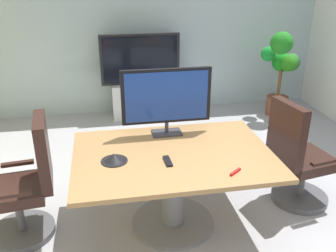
{
  "coord_description": "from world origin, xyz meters",
  "views": [
    {
      "loc": [
        -0.63,
        -2.6,
        2.21
      ],
      "look_at": [
        -0.07,
        0.41,
        0.89
      ],
      "focal_mm": 39.46,
      "sensor_mm": 36.0,
      "label": 1
    }
  ],
  "objects_px": {
    "conference_table": "(173,173)",
    "office_chair_left": "(27,189)",
    "tv_monitor": "(166,98)",
    "wall_display_unit": "(141,90)",
    "potted_plant": "(281,68)",
    "conference_phone": "(114,158)",
    "office_chair_right": "(297,162)",
    "remote_control": "(168,161)"
  },
  "relations": [
    {
      "from": "conference_phone",
      "to": "remote_control",
      "type": "relative_size",
      "value": 1.29
    },
    {
      "from": "office_chair_left",
      "to": "wall_display_unit",
      "type": "xyz_separation_m",
      "value": [
        1.28,
        2.63,
        -0.01
      ]
    },
    {
      "from": "tv_monitor",
      "to": "conference_phone",
      "type": "xyz_separation_m",
      "value": [
        -0.52,
        -0.47,
        -0.33
      ]
    },
    {
      "from": "conference_table",
      "to": "tv_monitor",
      "type": "relative_size",
      "value": 2.03
    },
    {
      "from": "tv_monitor",
      "to": "wall_display_unit",
      "type": "xyz_separation_m",
      "value": [
        0.01,
        2.3,
        -0.65
      ]
    },
    {
      "from": "office_chair_left",
      "to": "office_chair_right",
      "type": "bearing_deg",
      "value": 84.05
    },
    {
      "from": "conference_table",
      "to": "office_chair_left",
      "type": "bearing_deg",
      "value": 175.41
    },
    {
      "from": "potted_plant",
      "to": "tv_monitor",
      "type": "bearing_deg",
      "value": -137.46
    },
    {
      "from": "conference_phone",
      "to": "tv_monitor",
      "type": "bearing_deg",
      "value": 42.06
    },
    {
      "from": "wall_display_unit",
      "to": "potted_plant",
      "type": "distance_m",
      "value": 2.2
    },
    {
      "from": "office_chair_left",
      "to": "office_chair_right",
      "type": "distance_m",
      "value": 2.52
    },
    {
      "from": "office_chair_left",
      "to": "remote_control",
      "type": "bearing_deg",
      "value": 71.97
    },
    {
      "from": "potted_plant",
      "to": "conference_phone",
      "type": "distance_m",
      "value": 3.64
    },
    {
      "from": "potted_plant",
      "to": "conference_phone",
      "type": "relative_size",
      "value": 6.14
    },
    {
      "from": "potted_plant",
      "to": "remote_control",
      "type": "height_order",
      "value": "potted_plant"
    },
    {
      "from": "remote_control",
      "to": "office_chair_right",
      "type": "bearing_deg",
      "value": 8.75
    },
    {
      "from": "tv_monitor",
      "to": "conference_table",
      "type": "bearing_deg",
      "value": -92.32
    },
    {
      "from": "office_chair_left",
      "to": "wall_display_unit",
      "type": "bearing_deg",
      "value": 147.57
    },
    {
      "from": "office_chair_left",
      "to": "office_chair_right",
      "type": "relative_size",
      "value": 1.0
    },
    {
      "from": "tv_monitor",
      "to": "office_chair_left",
      "type": "bearing_deg",
      "value": -165.84
    },
    {
      "from": "potted_plant",
      "to": "remote_control",
      "type": "relative_size",
      "value": 7.94
    },
    {
      "from": "tv_monitor",
      "to": "remote_control",
      "type": "relative_size",
      "value": 4.94
    },
    {
      "from": "wall_display_unit",
      "to": "potted_plant",
      "type": "height_order",
      "value": "potted_plant"
    },
    {
      "from": "office_chair_right",
      "to": "wall_display_unit",
      "type": "relative_size",
      "value": 0.83
    },
    {
      "from": "conference_table",
      "to": "potted_plant",
      "type": "bearing_deg",
      "value": 47.84
    },
    {
      "from": "office_chair_left",
      "to": "tv_monitor",
      "type": "relative_size",
      "value": 1.3
    },
    {
      "from": "wall_display_unit",
      "to": "conference_phone",
      "type": "height_order",
      "value": "wall_display_unit"
    },
    {
      "from": "conference_table",
      "to": "office_chair_left",
      "type": "height_order",
      "value": "office_chair_left"
    },
    {
      "from": "office_chair_right",
      "to": "wall_display_unit",
      "type": "height_order",
      "value": "wall_display_unit"
    },
    {
      "from": "office_chair_right",
      "to": "remote_control",
      "type": "xyz_separation_m",
      "value": [
        -1.33,
        -0.26,
        0.29
      ]
    },
    {
      "from": "conference_phone",
      "to": "conference_table",
      "type": "bearing_deg",
      "value": 5.61
    },
    {
      "from": "conference_table",
      "to": "wall_display_unit",
      "type": "bearing_deg",
      "value": 89.43
    },
    {
      "from": "conference_table",
      "to": "tv_monitor",
      "type": "bearing_deg",
      "value": 87.68
    },
    {
      "from": "office_chair_right",
      "to": "tv_monitor",
      "type": "bearing_deg",
      "value": 66.28
    },
    {
      "from": "tv_monitor",
      "to": "potted_plant",
      "type": "distance_m",
      "value": 2.95
    },
    {
      "from": "conference_table",
      "to": "potted_plant",
      "type": "xyz_separation_m",
      "value": [
        2.18,
        2.4,
        0.23
      ]
    },
    {
      "from": "conference_table",
      "to": "office_chair_right",
      "type": "height_order",
      "value": "office_chair_right"
    },
    {
      "from": "conference_table",
      "to": "conference_phone",
      "type": "xyz_separation_m",
      "value": [
        -0.51,
        -0.05,
        0.23
      ]
    },
    {
      "from": "conference_table",
      "to": "office_chair_left",
      "type": "relative_size",
      "value": 1.56
    },
    {
      "from": "office_chair_right",
      "to": "conference_phone",
      "type": "distance_m",
      "value": 1.8
    },
    {
      "from": "conference_table",
      "to": "tv_monitor",
      "type": "distance_m",
      "value": 0.7
    },
    {
      "from": "office_chair_left",
      "to": "potted_plant",
      "type": "xyz_separation_m",
      "value": [
        3.43,
        2.3,
        0.32
      ]
    }
  ]
}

